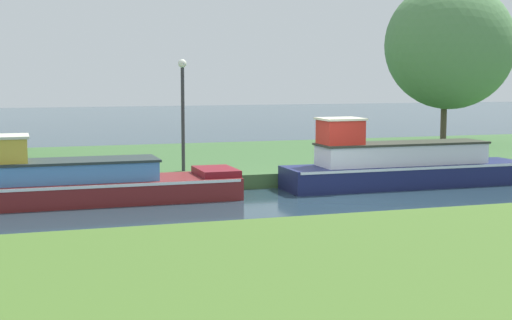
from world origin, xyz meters
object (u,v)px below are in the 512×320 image
object	(u,v)px
mooring_post_near	(124,166)
navy_barge	(401,165)
willow_tree_centre	(451,46)
lamp_post	(183,102)
maroon_narrowboat	(75,182)

from	to	relation	value
mooring_post_near	navy_barge	bearing A→B (deg)	-9.51
willow_tree_centre	lamp_post	size ratio (longest dim) A/B	2.03
navy_barge	mooring_post_near	xyz separation A→B (m)	(-7.53, 1.26, 0.10)
maroon_narrowboat	lamp_post	bearing A→B (deg)	34.58
navy_barge	willow_tree_centre	distance (m)	10.25
maroon_narrowboat	lamp_post	distance (m)	4.27
mooring_post_near	willow_tree_centre	bearing A→B (deg)	23.78
navy_barge	mooring_post_near	bearing A→B (deg)	170.49
willow_tree_centre	lamp_post	world-z (taller)	willow_tree_centre
lamp_post	mooring_post_near	bearing A→B (deg)	-152.86
navy_barge	mooring_post_near	distance (m)	7.64
willow_tree_centre	maroon_narrowboat	bearing A→B (deg)	-154.16
navy_barge	lamp_post	world-z (taller)	lamp_post
lamp_post	willow_tree_centre	bearing A→B (deg)	23.25
maroon_narrowboat	navy_barge	bearing A→B (deg)	-0.00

